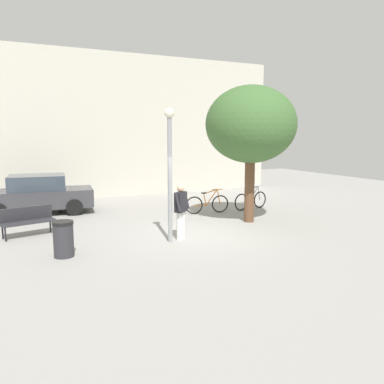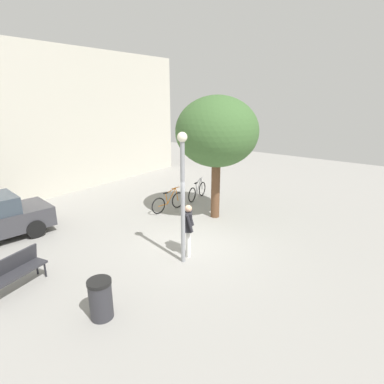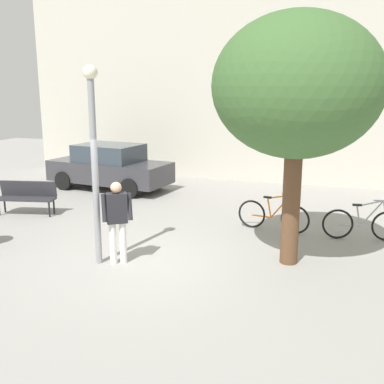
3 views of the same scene
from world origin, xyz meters
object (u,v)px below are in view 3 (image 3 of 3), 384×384
object	(u,v)px
person_by_lamppost	(117,217)
plaza_tree	(297,87)
bicycle_orange	(273,216)
parked_car_charcoal	(110,167)
bicycle_silver	(363,224)
park_bench	(27,195)
lamppost	(94,148)

from	to	relation	value
person_by_lamppost	plaza_tree	distance (m)	4.24
bicycle_orange	parked_car_charcoal	distance (m)	6.76
bicycle_silver	park_bench	bearing A→B (deg)	-175.87
person_by_lamppost	parked_car_charcoal	bearing A→B (deg)	119.92
lamppost	park_bench	size ratio (longest dim) A/B	2.33
park_bench	bicycle_orange	bearing A→B (deg)	5.62
person_by_lamppost	plaza_tree	size ratio (longest dim) A/B	0.34
person_by_lamppost	parked_car_charcoal	world-z (taller)	person_by_lamppost
park_bench	plaza_tree	size ratio (longest dim) A/B	0.34
park_bench	bicycle_silver	world-z (taller)	bicycle_silver
person_by_lamppost	park_bench	size ratio (longest dim) A/B	1.00
person_by_lamppost	park_bench	xyz separation A→B (m)	(-4.11, 2.47, -0.42)
lamppost	parked_car_charcoal	world-z (taller)	lamppost
parked_car_charcoal	person_by_lamppost	bearing A→B (deg)	-60.08
bicycle_silver	parked_car_charcoal	world-z (taller)	parked_car_charcoal
parked_car_charcoal	bicycle_silver	bearing A→B (deg)	-19.86
bicycle_silver	parked_car_charcoal	bearing A→B (deg)	160.14
plaza_tree	bicycle_orange	bearing A→B (deg)	107.55
bicycle_orange	lamppost	bearing A→B (deg)	-132.78
bicycle_silver	parked_car_charcoal	size ratio (longest dim) A/B	0.41
park_bench	parked_car_charcoal	distance (m)	3.64
bicycle_orange	bicycle_silver	bearing A→B (deg)	-0.78
lamppost	bicycle_silver	xyz separation A→B (m)	(5.06, 3.21, -1.95)
lamppost	plaza_tree	xyz separation A→B (m)	(3.62, 1.24, 1.13)
plaza_tree	parked_car_charcoal	world-z (taller)	plaza_tree
person_by_lamppost	bicycle_orange	distance (m)	4.12
plaza_tree	parked_car_charcoal	xyz separation A→B (m)	(-6.72, 4.91, -2.69)
parked_car_charcoal	bicycle_orange	bearing A→B (deg)	-25.60
person_by_lamppost	plaza_tree	xyz separation A→B (m)	(3.23, 1.14, 2.50)
lamppost	bicycle_orange	size ratio (longest dim) A/B	2.16
park_bench	bicycle_silver	xyz separation A→B (m)	(8.78, 0.63, -0.16)
lamppost	person_by_lamppost	size ratio (longest dim) A/B	2.32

